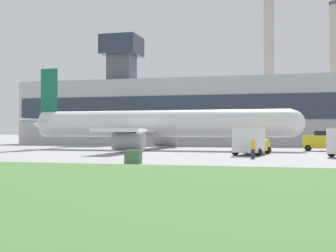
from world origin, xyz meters
TOP-DOWN VIEW (x-y plane):
  - ground_plane at (0.00, 0.00)m, footprint 400.00×400.00m
  - terminal_building at (-0.71, 31.35)m, footprint 63.48×12.61m
  - smokestack_left at (9.10, 59.06)m, footprint 2.58×2.58m
  - smokestack_right at (22.81, 56.37)m, footprint 2.67×2.67m
  - airplane at (-1.43, 5.56)m, footprint 32.72×26.37m
  - pushback_tug at (16.98, 7.50)m, footprint 3.92×2.52m
  - baggage_truck at (10.26, -2.94)m, footprint 3.34×6.54m
  - ground_crew_person at (10.90, -8.92)m, footprint 0.48×0.48m
  - utility_cabinet at (3.58, -16.62)m, footprint 1.05×0.68m

SIDE VIEW (x-z plane):
  - ground_plane at x=0.00m, z-range 0.00..0.00m
  - utility_cabinet at x=3.58m, z-range 0.00..0.92m
  - ground_crew_person at x=10.90m, z-range 0.02..1.61m
  - pushback_tug at x=16.98m, z-range -0.11..2.11m
  - baggage_truck at x=10.26m, z-range -0.02..2.48m
  - airplane at x=-1.43m, z-range -2.04..7.84m
  - terminal_building at x=-0.71m, z-range -3.87..15.09m
  - smokestack_right at x=22.81m, z-range 0.11..29.25m
  - smokestack_left at x=9.10m, z-range 0.11..42.37m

